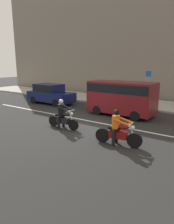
{
  "coord_description": "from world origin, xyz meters",
  "views": [
    {
      "loc": [
        7.18,
        -9.2,
        3.48
      ],
      "look_at": [
        1.37,
        -0.97,
        1.09
      ],
      "focal_mm": 33.0,
      "sensor_mm": 36.0,
      "label": 1
    }
  ],
  "objects_px": {
    "motorcycle_with_rider_orange_stripe": "(118,131)",
    "street_sign_post": "(148,84)",
    "parked_van_maroon": "(121,96)",
    "motorcycle_with_rider_black_leather": "(63,116)",
    "parked_sedan_navy": "(50,94)"
  },
  "relations": [
    {
      "from": "motorcycle_with_rider_orange_stripe",
      "to": "parked_sedan_navy",
      "type": "xyz_separation_m",
      "value": [
        -9.23,
        5.13,
        0.23
      ]
    },
    {
      "from": "motorcycle_with_rider_orange_stripe",
      "to": "parked_sedan_navy",
      "type": "relative_size",
      "value": 0.48
    },
    {
      "from": "parked_van_maroon",
      "to": "street_sign_post",
      "type": "relative_size",
      "value": 1.6
    },
    {
      "from": "motorcycle_with_rider_black_leather",
      "to": "parked_van_maroon",
      "type": "bearing_deg",
      "value": 73.54
    },
    {
      "from": "motorcycle_with_rider_orange_stripe",
      "to": "street_sign_post",
      "type": "xyz_separation_m",
      "value": [
        -1.83,
        8.85,
        1.16
      ]
    },
    {
      "from": "motorcycle_with_rider_black_leather",
      "to": "parked_van_maroon",
      "type": "height_order",
      "value": "parked_van_maroon"
    },
    {
      "from": "motorcycle_with_rider_black_leather",
      "to": "parked_sedan_navy",
      "type": "bearing_deg",
      "value": 140.31
    },
    {
      "from": "motorcycle_with_rider_orange_stripe",
      "to": "motorcycle_with_rider_black_leather",
      "type": "distance_m",
      "value": 3.59
    },
    {
      "from": "motorcycle_with_rider_orange_stripe",
      "to": "motorcycle_with_rider_black_leather",
      "type": "height_order",
      "value": "motorcycle_with_rider_black_leather"
    },
    {
      "from": "motorcycle_with_rider_orange_stripe",
      "to": "parked_van_maroon",
      "type": "xyz_separation_m",
      "value": [
        -2.24,
        4.89,
        0.67
      ]
    },
    {
      "from": "motorcycle_with_rider_black_leather",
      "to": "parked_van_maroon",
      "type": "relative_size",
      "value": 0.45
    },
    {
      "from": "parked_sedan_navy",
      "to": "street_sign_post",
      "type": "bearing_deg",
      "value": 26.67
    },
    {
      "from": "parked_van_maroon",
      "to": "parked_sedan_navy",
      "type": "height_order",
      "value": "parked_van_maroon"
    },
    {
      "from": "street_sign_post",
      "to": "motorcycle_with_rider_orange_stripe",
      "type": "bearing_deg",
      "value": -78.29
    },
    {
      "from": "street_sign_post",
      "to": "motorcycle_with_rider_black_leather",
      "type": "bearing_deg",
      "value": -101.6
    }
  ]
}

